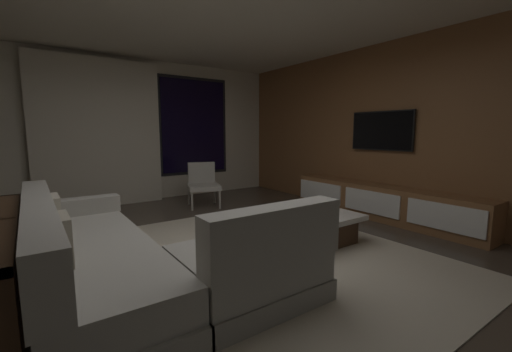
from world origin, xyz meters
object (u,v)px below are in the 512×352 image
at_px(coffee_table, 299,226).
at_px(mounted_tv, 382,131).
at_px(accent_chair_near_window, 203,182).
at_px(book_stack_on_coffee_table, 297,213).
at_px(media_console, 382,203).
at_px(sectional_couch, 132,261).

distance_m(coffee_table, mounted_tv, 2.24).
bearing_deg(accent_chair_near_window, book_stack_on_coffee_table, -90.47).
distance_m(media_console, mounted_tv, 1.13).
distance_m(sectional_couch, accent_chair_near_window, 3.26).
height_order(sectional_couch, media_console, sectional_couch).
bearing_deg(media_console, sectional_couch, -176.80).
xyz_separation_m(coffee_table, book_stack_on_coffee_table, (-0.12, -0.10, 0.20)).
xyz_separation_m(sectional_couch, coffee_table, (2.02, 0.21, -0.10)).
bearing_deg(coffee_table, book_stack_on_coffee_table, -140.44).
bearing_deg(sectional_couch, media_console, 3.20).
xyz_separation_m(media_console, mounted_tv, (0.18, 0.20, 1.10)).
relative_size(book_stack_on_coffee_table, media_console, 0.08).
bearing_deg(book_stack_on_coffee_table, coffee_table, 39.56).
height_order(book_stack_on_coffee_table, media_console, media_console).
relative_size(coffee_table, mounted_tv, 1.10).
bearing_deg(sectional_couch, mounted_tv, 5.92).
xyz_separation_m(coffee_table, accent_chair_near_window, (-0.10, 2.42, 0.25)).
bearing_deg(mounted_tv, accent_chair_near_window, 132.04).
xyz_separation_m(book_stack_on_coffee_table, accent_chair_near_window, (0.02, 2.53, 0.05)).
relative_size(coffee_table, media_console, 0.37).
height_order(media_console, mounted_tv, mounted_tv).
relative_size(sectional_couch, book_stack_on_coffee_table, 9.51).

